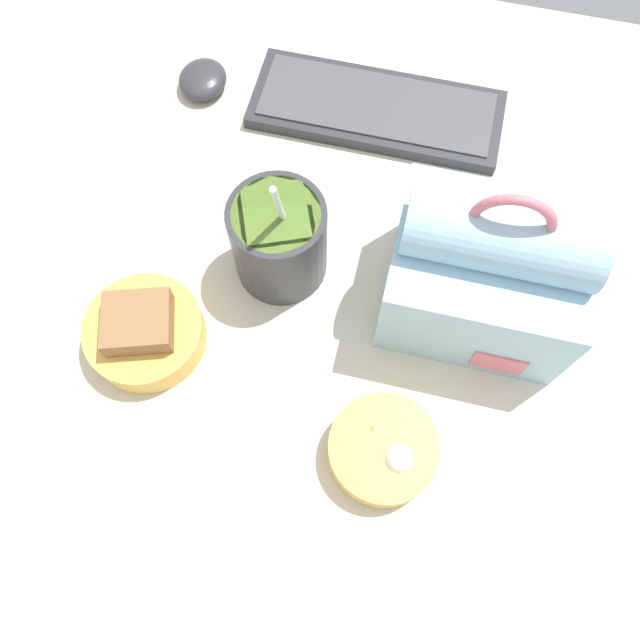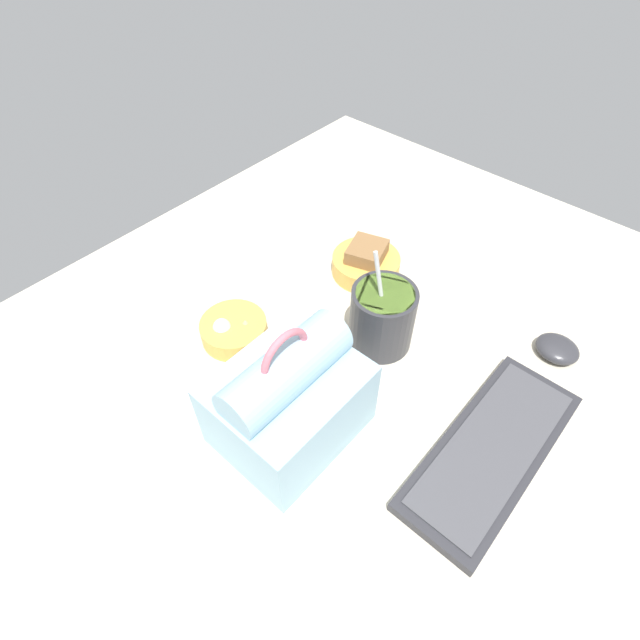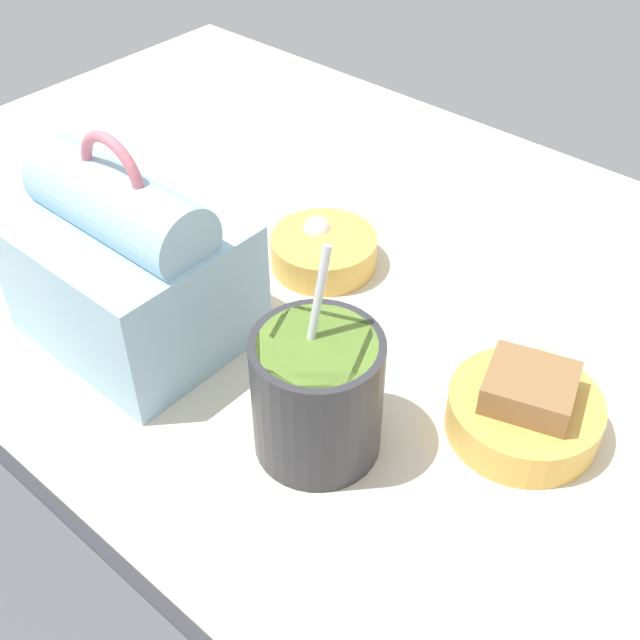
% 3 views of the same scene
% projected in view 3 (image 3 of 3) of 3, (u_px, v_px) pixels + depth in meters
% --- Properties ---
extents(desk_surface, '(1.40, 1.10, 0.02)m').
position_uv_depth(desk_surface, '(290.00, 382.00, 0.77)').
color(desk_surface, beige).
rests_on(desk_surface, ground).
extents(keyboard, '(0.34, 0.13, 0.02)m').
position_uv_depth(keyboard, '(19.00, 591.00, 0.58)').
color(keyboard, '#2D2D33').
rests_on(keyboard, desk_surface).
extents(lunch_bag, '(0.20, 0.17, 0.22)m').
position_uv_depth(lunch_bag, '(131.00, 266.00, 0.76)').
color(lunch_bag, '#9EC6DB').
rests_on(lunch_bag, desk_surface).
extents(soup_cup, '(0.11, 0.11, 0.20)m').
position_uv_depth(soup_cup, '(317.00, 393.00, 0.66)').
color(soup_cup, '#333338').
rests_on(soup_cup, desk_surface).
extents(bento_bowl_sandwich, '(0.13, 0.13, 0.07)m').
position_uv_depth(bento_bowl_sandwich, '(524.00, 410.00, 0.70)').
color(bento_bowl_sandwich, '#EAB24C').
rests_on(bento_bowl_sandwich, desk_surface).
extents(bento_bowl_snacks, '(0.12, 0.12, 0.05)m').
position_uv_depth(bento_bowl_snacks, '(324.00, 250.00, 0.88)').
color(bento_bowl_snacks, '#EAB24C').
rests_on(bento_bowl_snacks, desk_surface).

